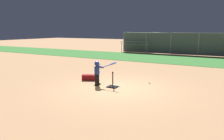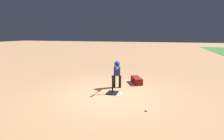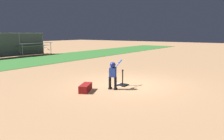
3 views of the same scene
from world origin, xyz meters
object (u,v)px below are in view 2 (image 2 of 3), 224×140
at_px(batter_child, 117,71).
at_px(equipment_bag, 137,80).
at_px(baseball, 146,110).
at_px(batting_tee, 113,91).

relative_size(batter_child, equipment_bag, 1.33).
relative_size(batter_child, baseball, 15.14).
distance_m(batter_child, baseball, 2.53).
xyz_separation_m(batting_tee, equipment_bag, (-1.64, 0.66, 0.05)).
xyz_separation_m(baseball, equipment_bag, (-2.87, -0.73, 0.10)).
distance_m(batter_child, equipment_bag, 1.25).
relative_size(batting_tee, baseball, 9.32).
xyz_separation_m(batting_tee, baseball, (1.23, 1.38, -0.05)).
bearing_deg(equipment_bag, baseball, -12.01).
height_order(batting_tee, equipment_bag, batting_tee).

